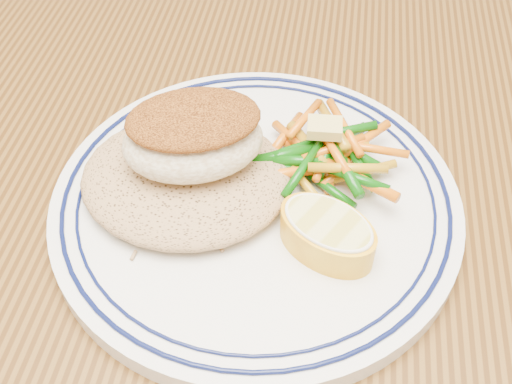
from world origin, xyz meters
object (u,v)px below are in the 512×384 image
at_px(lemon_wedge, 327,233).
at_px(rice_pilaf, 186,175).
at_px(plate, 256,202).
at_px(fish_fillet, 193,136).
at_px(vegetable_pile, 325,155).
at_px(dining_table, 317,296).

bearing_deg(lemon_wedge, rice_pilaf, 159.29).
bearing_deg(rice_pilaf, lemon_wedge, -20.71).
relative_size(plate, lemon_wedge, 3.39).
xyz_separation_m(fish_fillet, vegetable_pile, (0.09, 0.03, -0.03)).
bearing_deg(dining_table, lemon_wedge, -88.84).
bearing_deg(plate, fish_fillet, 170.38).
distance_m(plate, rice_pilaf, 0.05).
height_order(rice_pilaf, vegetable_pile, same).
bearing_deg(lemon_wedge, dining_table, 91.16).
bearing_deg(vegetable_pile, dining_table, -80.67).
xyz_separation_m(dining_table, fish_fillet, (-0.09, 0.01, 0.16)).
relative_size(rice_pilaf, lemon_wedge, 1.74).
bearing_deg(dining_table, fish_fillet, 176.61).
distance_m(vegetable_pile, lemon_wedge, 0.07).
bearing_deg(fish_fillet, rice_pilaf, -135.11).
relative_size(dining_table, plate, 5.40).
bearing_deg(fish_fillet, plate, -9.62).
distance_m(rice_pilaf, fish_fillet, 0.03).
bearing_deg(lemon_wedge, fish_fillet, 154.93).
height_order(dining_table, fish_fillet, fish_fillet).
distance_m(fish_fillet, vegetable_pile, 0.09).
bearing_deg(vegetable_pile, plate, -142.61).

